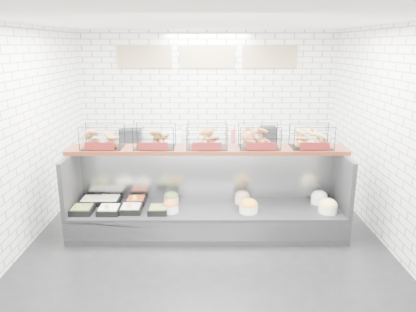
{
  "coord_description": "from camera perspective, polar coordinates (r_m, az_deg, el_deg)",
  "views": [
    {
      "loc": [
        0.01,
        -5.27,
        2.72
      ],
      "look_at": [
        0.01,
        0.45,
        1.15
      ],
      "focal_mm": 35.0,
      "sensor_mm": 36.0,
      "label": 1
    }
  ],
  "objects": [
    {
      "name": "bagel_shelf",
      "position": [
        5.94,
        -0.17,
        2.35
      ],
      "size": [
        4.1,
        0.5,
        0.4
      ],
      "color": "#441B0E",
      "rests_on": "display_case"
    },
    {
      "name": "prep_counter",
      "position": [
        8.03,
        -0.2,
        -0.95
      ],
      "size": [
        4.0,
        0.6,
        1.2
      ],
      "color": "#93969B",
      "rests_on": "ground"
    },
    {
      "name": "room_shell",
      "position": [
        5.91,
        -0.14,
        8.92
      ],
      "size": [
        5.02,
        5.51,
        3.01
      ],
      "color": "white",
      "rests_on": "ground"
    },
    {
      "name": "ground",
      "position": [
        5.93,
        -0.14,
        -11.94
      ],
      "size": [
        5.5,
        5.5,
        0.0
      ],
      "primitive_type": "plane",
      "color": "black",
      "rests_on": "ground"
    },
    {
      "name": "display_case",
      "position": [
        6.1,
        -0.26,
        -7.73
      ],
      "size": [
        4.0,
        0.9,
        1.2
      ],
      "color": "black",
      "rests_on": "ground"
    }
  ]
}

